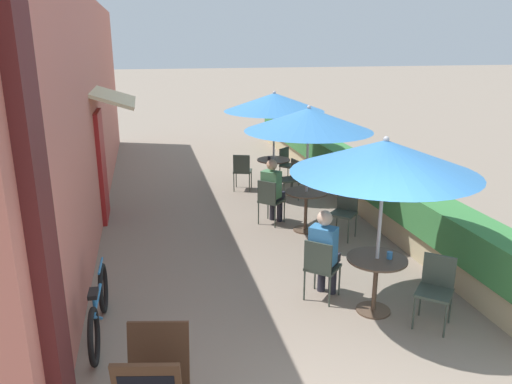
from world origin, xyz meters
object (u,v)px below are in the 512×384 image
(patio_umbrella_near, at_px, (385,157))
(cafe_chair_mid_left, at_px, (345,209))
(coffee_cup_near, at_px, (390,255))
(patio_table_far, at_px, (274,168))
(cafe_chair_near_right, at_px, (436,285))
(cafe_chair_far_left, at_px, (242,169))
(seated_patron_mid_right, at_px, (273,188))
(patio_umbrella_mid, at_px, (309,120))
(seated_patron_near_left, at_px, (324,250))
(cafe_chair_far_right, at_px, (291,176))
(cafe_chair_mid_right, at_px, (270,198))
(patio_umbrella_far, at_px, (274,102))
(coffee_cup_far, at_px, (269,158))
(patio_table_near, at_px, (376,273))
(bicycle_leaning, at_px, (99,309))
(patio_table_mid, at_px, (306,203))
(cafe_chair_far_back, at_px, (288,163))
(cafe_chair_near_left, at_px, (321,265))

(patio_umbrella_near, xyz_separation_m, cafe_chair_mid_left, (0.60, 2.48, -1.53))
(coffee_cup_near, distance_m, patio_table_far, 5.56)
(cafe_chair_near_right, height_order, cafe_chair_far_left, same)
(patio_umbrella_near, height_order, seated_patron_mid_right, patio_umbrella_near)
(patio_umbrella_mid, xyz_separation_m, cafe_chair_mid_left, (0.57, -0.44, -1.53))
(seated_patron_near_left, distance_m, cafe_chair_near_right, 1.45)
(seated_patron_near_left, distance_m, cafe_chair_far_right, 4.38)
(patio_umbrella_near, xyz_separation_m, cafe_chair_mid_right, (-0.54, 3.37, -1.53))
(patio_umbrella_far, relative_size, coffee_cup_far, 25.43)
(patio_table_near, relative_size, seated_patron_mid_right, 0.60)
(patio_umbrella_far, height_order, bicycle_leaning, patio_umbrella_far)
(coffee_cup_near, height_order, coffee_cup_far, same)
(cafe_chair_near_right, bearing_deg, patio_umbrella_far, -43.11)
(patio_table_mid, relative_size, coffee_cup_far, 8.39)
(coffee_cup_near, bearing_deg, patio_table_far, 90.61)
(patio_table_far, distance_m, cafe_chair_far_back, 0.72)
(patio_umbrella_mid, bearing_deg, coffee_cup_far, 91.33)
(patio_umbrella_far, bearing_deg, patio_umbrella_near, -90.86)
(coffee_cup_near, xyz_separation_m, cafe_chair_mid_left, (0.46, 2.53, -0.27))
(cafe_chair_mid_right, height_order, cafe_chair_far_left, same)
(seated_patron_near_left, xyz_separation_m, cafe_chair_far_right, (0.80, 4.31, -0.17))
(coffee_cup_near, relative_size, patio_umbrella_mid, 0.04)
(seated_patron_near_left, height_order, cafe_chair_mid_left, seated_patron_near_left)
(patio_umbrella_near, height_order, cafe_chair_far_left, patio_umbrella_near)
(cafe_chair_far_right, distance_m, bicycle_leaning, 5.90)
(seated_patron_near_left, relative_size, cafe_chair_mid_right, 1.44)
(patio_umbrella_mid, xyz_separation_m, patio_table_far, (0.06, 2.58, -1.51))
(seated_patron_mid_right, bearing_deg, patio_table_mid, -2.82)
(patio_table_far, distance_m, bicycle_leaning, 6.34)
(patio_table_mid, bearing_deg, patio_umbrella_far, 88.76)
(cafe_chair_far_left, xyz_separation_m, bicycle_leaning, (-2.78, -5.45, -0.18))
(coffee_cup_near, distance_m, patio_table_mid, 2.99)
(coffee_cup_near, relative_size, seated_patron_mid_right, 0.07)
(patio_umbrella_near, xyz_separation_m, cafe_chair_far_back, (0.57, 6.03, -1.53))
(patio_umbrella_mid, relative_size, cafe_chair_mid_right, 2.63)
(cafe_chair_near_left, xyz_separation_m, cafe_chair_far_back, (1.16, 5.61, 0.00))
(seated_patron_mid_right, bearing_deg, cafe_chair_mid_right, -90.00)
(patio_table_mid, bearing_deg, cafe_chair_far_right, 81.90)
(patio_umbrella_near, bearing_deg, patio_table_far, 89.14)
(patio_table_mid, bearing_deg, bicycle_leaning, -141.56)
(seated_patron_near_left, xyz_separation_m, coffee_cup_far, (0.48, 4.96, 0.10))
(cafe_chair_near_left, relative_size, patio_table_far, 1.15)
(cafe_chair_near_left, xyz_separation_m, seated_patron_mid_right, (0.12, 3.02, 0.17))
(seated_patron_mid_right, bearing_deg, coffee_cup_far, 121.62)
(seated_patron_near_left, bearing_deg, patio_table_far, 125.30)
(patio_table_near, relative_size, patio_umbrella_near, 0.33)
(bicycle_leaning, bearing_deg, cafe_chair_near_left, 5.37)
(patio_table_far, bearing_deg, cafe_chair_far_right, -72.85)
(cafe_chair_far_right, bearing_deg, patio_umbrella_mid, 160.83)
(seated_patron_mid_right, bearing_deg, cafe_chair_mid_left, 1.64)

